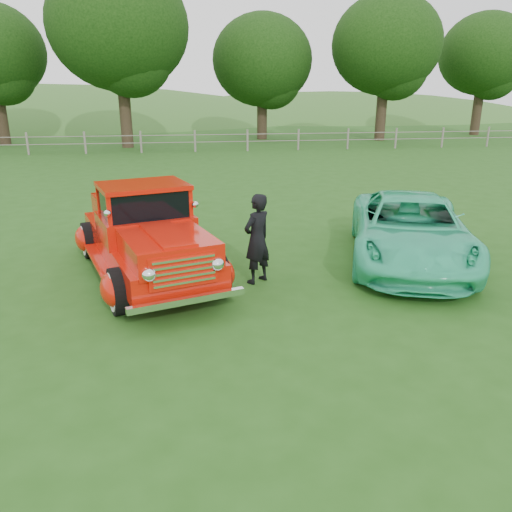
{
  "coord_description": "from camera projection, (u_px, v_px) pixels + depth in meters",
  "views": [
    {
      "loc": [
        -0.95,
        -6.99,
        3.39
      ],
      "look_at": [
        0.3,
        1.2,
        0.61
      ],
      "focal_mm": 35.0,
      "sensor_mm": 36.0,
      "label": 1
    }
  ],
  "objects": [
    {
      "name": "tree_near_west",
      "position": [
        118.0,
        26.0,
        28.46
      ],
      "size": [
        8.0,
        8.0,
        10.42
      ],
      "color": "black",
      "rests_on": "ground"
    },
    {
      "name": "man",
      "position": [
        257.0,
        239.0,
        8.98
      ],
      "size": [
        0.72,
        0.68,
        1.65
      ],
      "primitive_type": "imported",
      "rotation": [
        0.0,
        0.0,
        3.8
      ],
      "color": "black",
      "rests_on": "ground"
    },
    {
      "name": "fence_line",
      "position": [
        195.0,
        141.0,
        28.19
      ],
      "size": [
        48.0,
        0.12,
        1.2
      ],
      "color": "slate",
      "rests_on": "ground"
    },
    {
      "name": "ground",
      "position": [
        248.0,
        318.0,
        7.76
      ],
      "size": [
        140.0,
        140.0,
        0.0
      ],
      "primitive_type": "plane",
      "color": "#214E14",
      "rests_on": "ground"
    },
    {
      "name": "red_pickup",
      "position": [
        145.0,
        235.0,
        9.32
      ],
      "size": [
        3.25,
        5.28,
        1.78
      ],
      "rotation": [
        0.0,
        0.0,
        0.3
      ],
      "color": "black",
      "rests_on": "ground"
    },
    {
      "name": "tree_mid_east",
      "position": [
        386.0,
        45.0,
        32.98
      ],
      "size": [
        7.2,
        7.2,
        9.44
      ],
      "color": "black",
      "rests_on": "ground"
    },
    {
      "name": "tree_near_east",
      "position": [
        262.0,
        61.0,
        34.0
      ],
      "size": [
        6.8,
        6.8,
        8.33
      ],
      "color": "black",
      "rests_on": "ground"
    },
    {
      "name": "teal_sedan",
      "position": [
        410.0,
        230.0,
        10.11
      ],
      "size": [
        3.71,
        5.34,
        1.35
      ],
      "primitive_type": "imported",
      "rotation": [
        0.0,
        0.0,
        -0.33
      ],
      "color": "#32C891",
      "rests_on": "ground"
    },
    {
      "name": "tree_far_east",
      "position": [
        485.0,
        54.0,
        37.18
      ],
      "size": [
        6.6,
        6.6,
        8.86
      ],
      "color": "black",
      "rests_on": "ground"
    },
    {
      "name": "distant_hills",
      "position": [
        154.0,
        154.0,
        64.35
      ],
      "size": [
        116.0,
        60.0,
        18.0
      ],
      "color": "#386324",
      "rests_on": "ground"
    }
  ]
}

